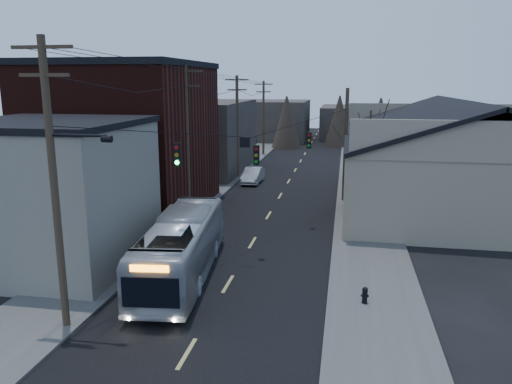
# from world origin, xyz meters

# --- Properties ---
(road_surface) EXTENTS (9.00, 110.00, 0.02)m
(road_surface) POSITION_xyz_m (0.00, 30.00, 0.01)
(road_surface) COLOR black
(road_surface) RESTS_ON ground
(sidewalk_left) EXTENTS (4.00, 110.00, 0.12)m
(sidewalk_left) POSITION_xyz_m (-6.50, 30.00, 0.06)
(sidewalk_left) COLOR #474744
(sidewalk_left) RESTS_ON ground
(sidewalk_right) EXTENTS (4.00, 110.00, 0.12)m
(sidewalk_right) POSITION_xyz_m (6.50, 30.00, 0.06)
(sidewalk_right) COLOR #474744
(sidewalk_right) RESTS_ON ground
(building_clapboard) EXTENTS (8.00, 8.00, 7.00)m
(building_clapboard) POSITION_xyz_m (-9.00, 9.00, 3.50)
(building_clapboard) COLOR gray
(building_clapboard) RESTS_ON ground
(building_brick) EXTENTS (10.00, 12.00, 10.00)m
(building_brick) POSITION_xyz_m (-10.00, 20.00, 5.00)
(building_brick) COLOR black
(building_brick) RESTS_ON ground
(building_left_far) EXTENTS (9.00, 14.00, 7.00)m
(building_left_far) POSITION_xyz_m (-9.50, 36.00, 3.50)
(building_left_far) COLOR #37302C
(building_left_far) RESTS_ON ground
(warehouse) EXTENTS (16.16, 20.60, 7.73)m
(warehouse) POSITION_xyz_m (13.00, 25.00, 2.70)
(warehouse) COLOR gray
(warehouse) RESTS_ON ground
(building_far_left) EXTENTS (10.00, 12.00, 6.00)m
(building_far_left) POSITION_xyz_m (-6.00, 65.00, 3.00)
(building_far_left) COLOR #37302C
(building_far_left) RESTS_ON ground
(building_far_right) EXTENTS (12.00, 14.00, 5.00)m
(building_far_right) POSITION_xyz_m (7.00, 70.00, 2.50)
(building_far_right) COLOR #37302C
(building_far_right) RESTS_ON ground
(bare_tree) EXTENTS (0.40, 0.40, 7.20)m
(bare_tree) POSITION_xyz_m (6.50, 20.00, 3.60)
(bare_tree) COLOR black
(bare_tree) RESTS_ON ground
(utility_lines) EXTENTS (11.24, 45.28, 10.50)m
(utility_lines) POSITION_xyz_m (-3.11, 24.14, 4.95)
(utility_lines) COLOR #382B1E
(utility_lines) RESTS_ON ground
(bus) EXTENTS (3.58, 10.73, 2.93)m
(bus) POSITION_xyz_m (-2.30, 8.46, 1.47)
(bus) COLOR #A2A7AE
(bus) RESTS_ON ground
(parked_car) EXTENTS (1.53, 4.20, 1.37)m
(parked_car) POSITION_xyz_m (-3.10, 30.77, 0.69)
(parked_car) COLOR #A4A6AB
(parked_car) RESTS_ON ground
(fire_hydrant) EXTENTS (0.33, 0.24, 0.70)m
(fire_hydrant) POSITION_xyz_m (6.02, 6.85, 0.49)
(fire_hydrant) COLOR black
(fire_hydrant) RESTS_ON sidewalk_right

